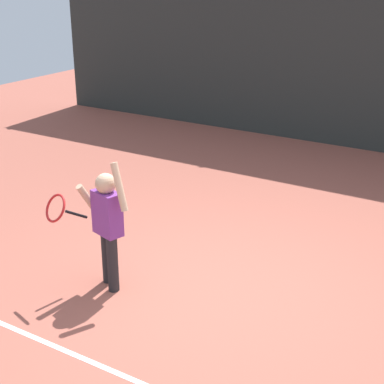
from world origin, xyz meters
TOP-DOWN VIEW (x-y plane):
  - ground_plane at (0.00, 0.00)m, footprint 20.00×20.00m
  - court_line_baseline at (0.00, -1.43)m, footprint 9.00×0.05m
  - back_fence_windscreen at (0.00, 5.58)m, footprint 13.38×0.08m
  - fence_post_0 at (-6.54, 5.64)m, footprint 0.09×0.09m
  - fence_post_1 at (-2.18, 5.64)m, footprint 0.09×0.09m
  - tennis_player at (-0.97, -0.40)m, footprint 0.83×0.57m

SIDE VIEW (x-z plane):
  - ground_plane at x=0.00m, z-range 0.00..0.00m
  - court_line_baseline at x=0.00m, z-range 0.00..0.00m
  - tennis_player at x=-0.97m, z-range 0.05..1.40m
  - back_fence_windscreen at x=0.00m, z-range 0.00..3.43m
  - fence_post_0 at x=-6.54m, z-range 0.00..3.58m
  - fence_post_1 at x=-2.18m, z-range 0.00..3.58m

